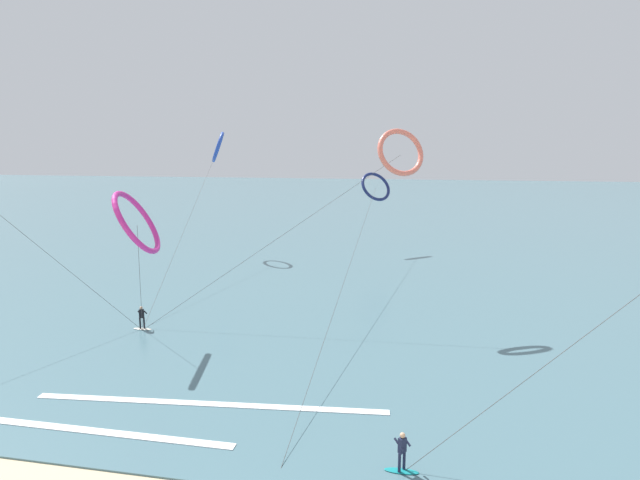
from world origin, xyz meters
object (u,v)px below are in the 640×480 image
object	(u,v)px
surfer_ivory	(142,319)
kite_coral	(400,152)
kite_cobalt	(218,147)
surfer_teal	(402,455)
kite_navy	(376,187)
kite_magenta	(137,222)

from	to	relation	value
surfer_ivory	kite_coral	distance (m)	22.14
kite_cobalt	surfer_teal	bearing A→B (deg)	10.09
kite_navy	kite_coral	xyz separation A→B (m)	(3.91, -25.60, 4.42)
surfer_teal	kite_magenta	world-z (taller)	kite_magenta
surfer_teal	kite_navy	world-z (taller)	kite_navy
kite_cobalt	kite_magenta	bearing A→B (deg)	-8.12
kite_magenta	kite_navy	xyz separation A→B (m)	(12.31, 34.24, -0.04)
surfer_teal	kite_coral	size ratio (longest dim) A/B	0.09
kite_cobalt	kite_navy	distance (m)	19.72
surfer_ivory	kite_navy	distance (m)	35.47
surfer_ivory	surfer_teal	xyz separation A→B (m)	(18.86, -13.32, 0.00)
kite_cobalt	kite_magenta	xyz separation A→B (m)	(6.31, -29.88, -4.76)
kite_magenta	kite_navy	distance (m)	36.39
surfer_teal	kite_cobalt	size ratio (longest dim) A/B	0.06
kite_coral	surfer_ivory	bearing A→B (deg)	168.44
surfer_teal	kite_coral	xyz separation A→B (m)	(-1.16, 19.58, 11.73)
surfer_teal	kite_magenta	size ratio (longest dim) A/B	0.17
surfer_teal	kite_navy	distance (m)	46.04
surfer_teal	surfer_ivory	bearing A→B (deg)	-85.61
kite_cobalt	surfer_ivory	bearing A→B (deg)	-10.09
kite_cobalt	kite_coral	world-z (taller)	kite_cobalt
surfer_ivory	kite_cobalt	size ratio (longest dim) A/B	0.06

